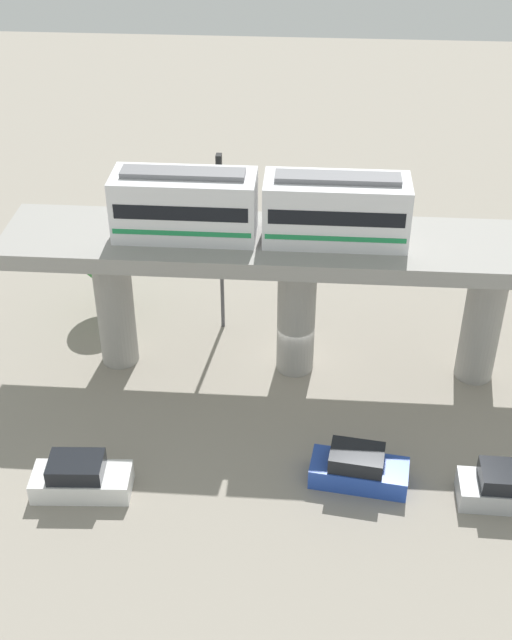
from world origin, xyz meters
name	(u,v)px	position (x,y,z in m)	size (l,w,h in m)	color
ground_plane	(295,366)	(0.00, 0.00, 0.00)	(120.00, 120.00, 0.00)	gray
viaduct	(298,272)	(0.00, 0.00, 5.68)	(5.20, 28.00, 7.53)	#999691
train	(260,207)	(0.00, 1.82, 9.07)	(2.64, 13.55, 3.24)	white
parked_car_silver	(508,488)	(-8.72, -9.25, 0.74)	(1.88, 4.23, 1.76)	#B2B5BA
parked_car_white	(80,478)	(-9.43, 8.83, 0.74)	(2.04, 4.30, 1.76)	white
parked_car_blue	(358,469)	(-8.02, -3.00, 0.74)	(2.33, 4.40, 1.76)	#284CB7
tree_near_viaduct	(105,255)	(4.70, 10.63, 3.48)	(2.95, 2.95, 4.99)	brown
signal_post	(221,237)	(3.40, 4.07, 5.59)	(0.44, 0.28, 10.13)	#4C4C51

